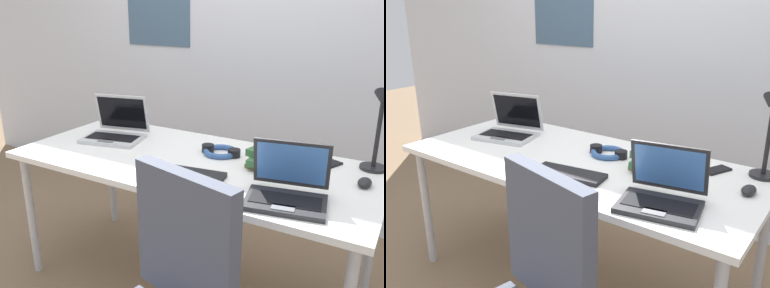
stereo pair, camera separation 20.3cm
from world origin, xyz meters
TOP-DOWN VIEW (x-y plane):
  - ground_plane at (0.00, 0.00)m, footprint 12.00×12.00m
  - wall_back at (-0.00, 1.10)m, footprint 6.00×0.13m
  - desk at (0.00, 0.00)m, footprint 1.80×0.80m
  - desk_lamp at (0.80, 0.28)m, footprint 0.12×0.18m
  - laptop_back_left at (0.55, -0.21)m, footprint 0.35×0.32m
  - laptop_by_keyboard at (-0.55, 0.07)m, footprint 0.38×0.34m
  - external_keyboard at (0.09, -0.19)m, footprint 0.34×0.16m
  - computer_mouse at (0.80, 0.09)m, footprint 0.06×0.10m
  - cell_phone at (0.61, 0.25)m, footprint 0.11×0.15m
  - headphones at (0.09, 0.14)m, footprint 0.21×0.18m
  - book_stack at (0.37, 0.07)m, footprint 0.21×0.17m

SIDE VIEW (x-z plane):
  - ground_plane at x=0.00m, z-range 0.00..0.00m
  - desk at x=0.00m, z-range 0.31..1.05m
  - cell_phone at x=0.61m, z-range 0.74..0.75m
  - external_keyboard at x=0.09m, z-range 0.74..0.76m
  - headphones at x=0.09m, z-range 0.74..0.78m
  - computer_mouse at x=0.80m, z-range 0.74..0.77m
  - book_stack at x=0.37m, z-range 0.74..0.83m
  - laptop_back_left at x=0.55m, z-range 0.67..0.90m
  - laptop_by_keyboard at x=-0.55m, z-range 0.67..0.91m
  - desk_lamp at x=0.80m, z-range 0.74..1.14m
  - wall_back at x=0.00m, z-range 0.00..2.60m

